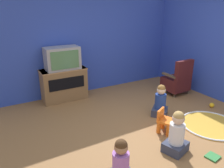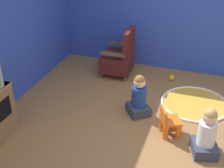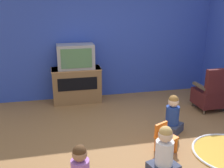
% 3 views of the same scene
% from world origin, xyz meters
% --- Properties ---
extents(ground_plane, '(30.00, 30.00, 0.00)m').
position_xyz_m(ground_plane, '(0.00, 0.00, 0.00)').
color(ground_plane, olive).
extents(wall_back, '(5.29, 0.12, 2.56)m').
position_xyz_m(wall_back, '(-0.36, 2.53, 1.28)').
color(wall_back, '#2D47B2').
rests_on(wall_back, ground_plane).
extents(tv_cabinet, '(1.05, 0.46, 0.75)m').
position_xyz_m(tv_cabinet, '(-0.99, 2.22, 0.39)').
color(tv_cabinet, brown).
rests_on(tv_cabinet, ground_plane).
extents(television, '(0.77, 0.42, 0.51)m').
position_xyz_m(television, '(-0.99, 2.21, 1.01)').
color(television, '#939399').
rests_on(television, tv_cabinet).
extents(black_armchair, '(0.57, 0.55, 0.91)m').
position_xyz_m(black_armchair, '(1.60, 1.15, 0.35)').
color(black_armchair, brown).
rests_on(black_armchair, ground_plane).
extents(yellow_kid_chair, '(0.35, 0.35, 0.42)m').
position_xyz_m(yellow_kid_chair, '(0.09, -0.07, 0.18)').
color(yellow_kid_chair, orange).
rests_on(yellow_kid_chair, ground_plane).
extents(child_watching_left, '(0.45, 0.44, 0.66)m').
position_xyz_m(child_watching_left, '(0.44, 0.46, 0.29)').
color(child_watching_left, '#33384C').
rests_on(child_watching_left, ground_plane).
extents(child_watching_center, '(0.42, 0.39, 0.68)m').
position_xyz_m(child_watching_center, '(-0.15, -0.57, 0.30)').
color(child_watching_center, '#33384C').
rests_on(child_watching_center, ground_plane).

